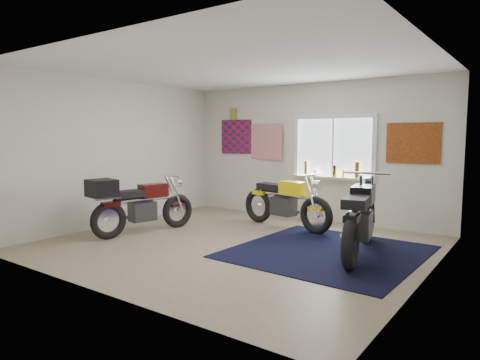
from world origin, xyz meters
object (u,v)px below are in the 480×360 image
Objects in this scene: navy_rug at (327,252)px; maroon_tourer at (136,204)px; black_chrome_bike at (360,220)px; yellow_triumph at (285,203)px.

maroon_tourer is (-3.11, -0.86, 0.51)m from navy_rug.
maroon_tourer is (-3.53, -0.99, 0.02)m from black_chrome_bike.
navy_rug is 1.18× the size of black_chrome_bike.
black_chrome_bike is 3.67m from maroon_tourer.
black_chrome_bike is at bearing -17.99° from yellow_triumph.
black_chrome_bike reaches higher than maroon_tourer.
black_chrome_bike is 1.12× the size of maroon_tourer.
yellow_triumph reaches higher than navy_rug.
yellow_triumph is 2.64m from maroon_tourer.
navy_rug is 3.27m from maroon_tourer.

